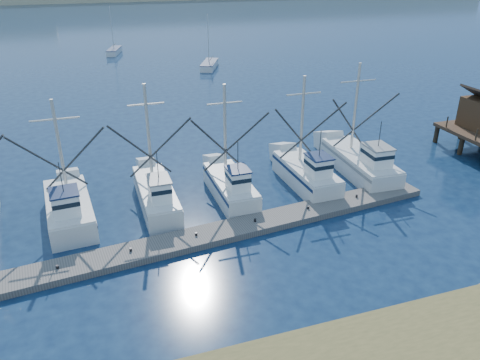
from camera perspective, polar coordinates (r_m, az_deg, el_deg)
name	(u,v)px	position (r m, az deg, el deg)	size (l,w,h in m)	color
ground	(339,271)	(26.97, 11.95, -10.82)	(500.00, 500.00, 0.00)	#0C1C38
floating_dock	(212,235)	(29.17, -3.48, -6.68)	(31.82, 2.12, 0.42)	#625C58
trawler_fleet	(200,189)	(33.09, -4.88, -1.09)	(30.88, 8.58, 8.86)	silver
sailboat_near	(209,65)	(75.61, -3.74, 13.81)	(4.43, 6.82, 8.10)	silver
sailboat_far	(114,51)	(90.23, -15.07, 14.94)	(3.27, 6.35, 8.10)	silver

